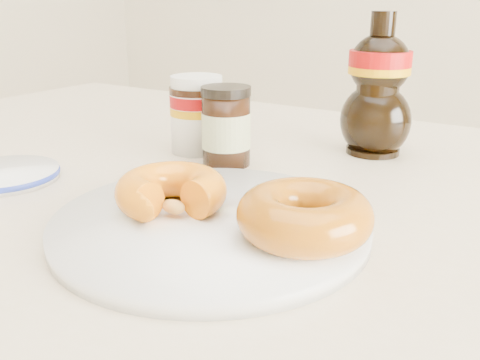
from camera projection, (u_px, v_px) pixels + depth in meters
The scene contains 8 objects.
dining_table at pixel (226, 251), 0.64m from camera, with size 1.40×0.90×0.75m.
plate at pixel (211, 223), 0.49m from camera, with size 0.29×0.29×0.01m.
donut_bitten at pixel (171, 191), 0.50m from camera, with size 0.10×0.10×0.04m, color orange.
donut_whole at pixel (305, 215), 0.44m from camera, with size 0.11×0.11×0.04m, color #9D450A.
nutella_jar at pixel (197, 111), 0.72m from camera, with size 0.07×0.07×0.10m.
syrup_bottle at pixel (378, 85), 0.70m from camera, with size 0.10×0.08×0.19m, color black, non-canonical shape.
dark_jar at pixel (226, 127), 0.67m from camera, with size 0.06×0.06×0.10m.
blue_rim_saucer at pixel (5, 174), 0.62m from camera, with size 0.12×0.12×0.01m.
Camera 1 is at (0.32, -0.37, 0.95)m, focal length 40.00 mm.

